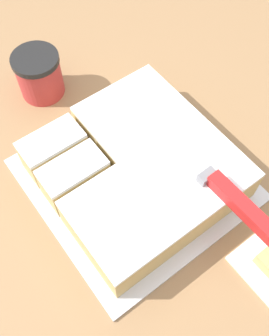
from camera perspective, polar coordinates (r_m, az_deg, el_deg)
The scene contains 6 objects.
ground_plane at distance 1.55m, azimuth 0.47°, elevation -14.95°, with size 8.00×8.00×0.00m, color #7F705B.
countertop at distance 1.13m, azimuth 0.63°, elevation -8.75°, with size 1.40×1.10×0.89m.
cake_board at distance 0.69m, azimuth -0.00°, elevation -1.63°, with size 0.34×0.33×0.01m.
cake at distance 0.66m, azimuth 0.41°, elevation -0.06°, with size 0.30×0.29×0.07m.
knife at distance 0.60m, azimuth 13.27°, elevation -3.45°, with size 0.30×0.03×0.02m.
coffee_cup at distance 0.80m, azimuth -13.67°, elevation 13.02°, with size 0.09×0.09×0.09m.
Camera 1 is at (0.33, -0.27, 1.49)m, focal length 42.00 mm.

